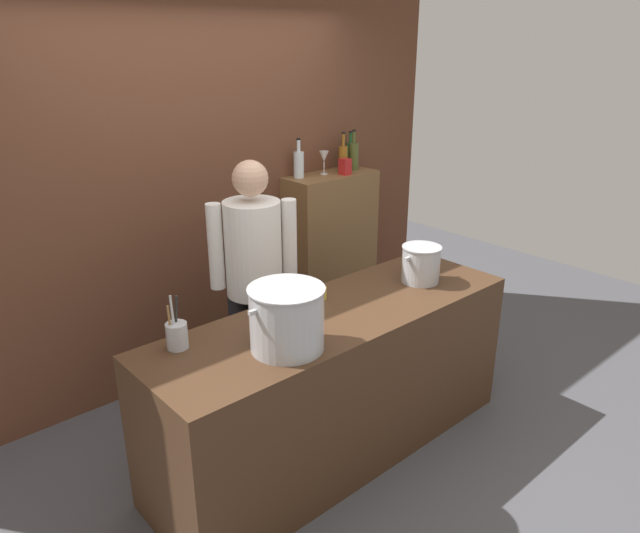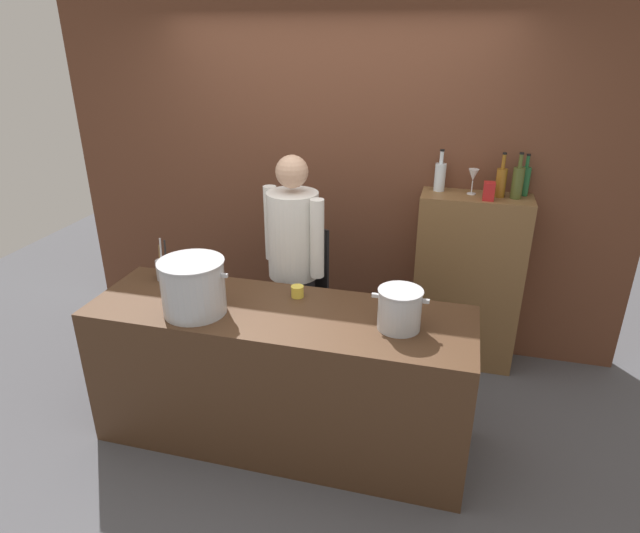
{
  "view_description": "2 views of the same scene",
  "coord_description": "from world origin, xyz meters",
  "px_view_note": "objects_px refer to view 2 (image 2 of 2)",
  "views": [
    {
      "loc": [
        -2.02,
        -2.13,
        2.3
      ],
      "look_at": [
        0.25,
        0.41,
        0.99
      ],
      "focal_mm": 33.26,
      "sensor_mm": 36.0,
      "label": 1
    },
    {
      "loc": [
        0.93,
        -2.59,
        2.38
      ],
      "look_at": [
        0.13,
        0.43,
        1.01
      ],
      "focal_mm": 30.39,
      "sensor_mm": 36.0,
      "label": 2
    }
  ],
  "objects_px": {
    "stockpot_small": "(400,309)",
    "wine_bottle_clear": "(440,176)",
    "stockpot_large": "(193,287)",
    "wine_bottle_amber": "(501,181)",
    "butter_jar": "(297,291)",
    "wine_glass_short": "(473,176)",
    "chef": "(294,258)",
    "utensil_crock": "(164,269)",
    "wine_bottle_olive": "(518,182)",
    "spice_tin_red": "(489,191)",
    "wine_bottle_green": "(525,180)"
  },
  "relations": [
    {
      "from": "stockpot_small",
      "to": "wine_glass_short",
      "type": "distance_m",
      "value": 1.36
    },
    {
      "from": "wine_bottle_olive",
      "to": "wine_bottle_amber",
      "type": "xyz_separation_m",
      "value": [
        -0.11,
        0.01,
        -0.01
      ]
    },
    {
      "from": "utensil_crock",
      "to": "wine_bottle_olive",
      "type": "xyz_separation_m",
      "value": [
        2.15,
        0.98,
        0.47
      ]
    },
    {
      "from": "stockpot_large",
      "to": "stockpot_small",
      "type": "distance_m",
      "value": 1.15
    },
    {
      "from": "chef",
      "to": "butter_jar",
      "type": "distance_m",
      "value": 0.46
    },
    {
      "from": "chef",
      "to": "wine_bottle_green",
      "type": "xyz_separation_m",
      "value": [
        1.46,
        0.67,
        0.46
      ]
    },
    {
      "from": "chef",
      "to": "butter_jar",
      "type": "height_order",
      "value": "chef"
    },
    {
      "from": "stockpot_small",
      "to": "wine_bottle_clear",
      "type": "relative_size",
      "value": 1.04
    },
    {
      "from": "stockpot_large",
      "to": "stockpot_small",
      "type": "height_order",
      "value": "stockpot_large"
    },
    {
      "from": "chef",
      "to": "wine_bottle_clear",
      "type": "height_order",
      "value": "chef"
    },
    {
      "from": "chef",
      "to": "wine_bottle_amber",
      "type": "bearing_deg",
      "value": -126.99
    },
    {
      "from": "wine_bottle_olive",
      "to": "spice_tin_red",
      "type": "relative_size",
      "value": 2.54
    },
    {
      "from": "stockpot_small",
      "to": "wine_bottle_olive",
      "type": "bearing_deg",
      "value": 63.15
    },
    {
      "from": "wine_bottle_olive",
      "to": "wine_bottle_amber",
      "type": "bearing_deg",
      "value": 175.01
    },
    {
      "from": "utensil_crock",
      "to": "wine_bottle_clear",
      "type": "bearing_deg",
      "value": 32.42
    },
    {
      "from": "stockpot_small",
      "to": "utensil_crock",
      "type": "xyz_separation_m",
      "value": [
        -1.54,
        0.24,
        -0.04
      ]
    },
    {
      "from": "stockpot_large",
      "to": "butter_jar",
      "type": "xyz_separation_m",
      "value": [
        0.51,
        0.33,
        -0.12
      ]
    },
    {
      "from": "stockpot_large",
      "to": "wine_bottle_amber",
      "type": "bearing_deg",
      "value": 39.13
    },
    {
      "from": "wine_bottle_clear",
      "to": "wine_bottle_green",
      "type": "bearing_deg",
      "value": 3.29
    },
    {
      "from": "chef",
      "to": "wine_bottle_clear",
      "type": "xyz_separation_m",
      "value": [
        0.89,
        0.64,
        0.46
      ]
    },
    {
      "from": "wine_bottle_clear",
      "to": "wine_glass_short",
      "type": "relative_size",
      "value": 1.66
    },
    {
      "from": "utensil_crock",
      "to": "wine_bottle_amber",
      "type": "distance_m",
      "value": 2.32
    },
    {
      "from": "wine_bottle_olive",
      "to": "spice_tin_red",
      "type": "xyz_separation_m",
      "value": [
        -0.18,
        -0.09,
        -0.05
      ]
    },
    {
      "from": "wine_bottle_green",
      "to": "spice_tin_red",
      "type": "distance_m",
      "value": 0.3
    },
    {
      "from": "stockpot_large",
      "to": "utensil_crock",
      "type": "bearing_deg",
      "value": 137.87
    },
    {
      "from": "stockpot_large",
      "to": "wine_bottle_amber",
      "type": "distance_m",
      "value": 2.16
    },
    {
      "from": "chef",
      "to": "wine_glass_short",
      "type": "bearing_deg",
      "value": -122.79
    },
    {
      "from": "stockpot_large",
      "to": "wine_bottle_clear",
      "type": "xyz_separation_m",
      "value": [
        1.24,
        1.4,
        0.37
      ]
    },
    {
      "from": "butter_jar",
      "to": "wine_glass_short",
      "type": "bearing_deg",
      "value": 47.03
    },
    {
      "from": "wine_bottle_olive",
      "to": "wine_bottle_amber",
      "type": "relative_size",
      "value": 1.03
    },
    {
      "from": "spice_tin_red",
      "to": "wine_glass_short",
      "type": "bearing_deg",
      "value": 132.75
    },
    {
      "from": "stockpot_small",
      "to": "wine_bottle_clear",
      "type": "bearing_deg",
      "value": 85.51
    },
    {
      "from": "stockpot_small",
      "to": "butter_jar",
      "type": "height_order",
      "value": "stockpot_small"
    },
    {
      "from": "stockpot_large",
      "to": "wine_bottle_green",
      "type": "xyz_separation_m",
      "value": [
        1.81,
        1.43,
        0.37
      ]
    },
    {
      "from": "butter_jar",
      "to": "wine_bottle_green",
      "type": "bearing_deg",
      "value": 40.01
    },
    {
      "from": "stockpot_small",
      "to": "wine_bottle_clear",
      "type": "height_order",
      "value": "wine_bottle_clear"
    },
    {
      "from": "wine_bottle_green",
      "to": "butter_jar",
      "type": "bearing_deg",
      "value": -139.99
    },
    {
      "from": "utensil_crock",
      "to": "butter_jar",
      "type": "bearing_deg",
      "value": -1.56
    },
    {
      "from": "utensil_crock",
      "to": "wine_glass_short",
      "type": "distance_m",
      "value": 2.17
    },
    {
      "from": "wine_bottle_green",
      "to": "spice_tin_red",
      "type": "relative_size",
      "value": 2.33
    },
    {
      "from": "chef",
      "to": "stockpot_small",
      "type": "bearing_deg",
      "value": 169.64
    },
    {
      "from": "stockpot_small",
      "to": "wine_bottle_green",
      "type": "bearing_deg",
      "value": 62.9
    },
    {
      "from": "wine_bottle_amber",
      "to": "wine_glass_short",
      "type": "xyz_separation_m",
      "value": [
        -0.19,
        0.02,
        0.02
      ]
    },
    {
      "from": "wine_bottle_olive",
      "to": "wine_bottle_amber",
      "type": "distance_m",
      "value": 0.11
    },
    {
      "from": "butter_jar",
      "to": "spice_tin_red",
      "type": "height_order",
      "value": "spice_tin_red"
    },
    {
      "from": "stockpot_large",
      "to": "wine_glass_short",
      "type": "distance_m",
      "value": 2.04
    },
    {
      "from": "stockpot_large",
      "to": "spice_tin_red",
      "type": "xyz_separation_m",
      "value": [
        1.58,
        1.24,
        0.32
      ]
    },
    {
      "from": "stockpot_large",
      "to": "wine_bottle_amber",
      "type": "xyz_separation_m",
      "value": [
        1.65,
        1.35,
        0.37
      ]
    },
    {
      "from": "stockpot_small",
      "to": "spice_tin_red",
      "type": "distance_m",
      "value": 1.26
    },
    {
      "from": "utensil_crock",
      "to": "wine_bottle_olive",
      "type": "height_order",
      "value": "wine_bottle_olive"
    }
  ]
}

